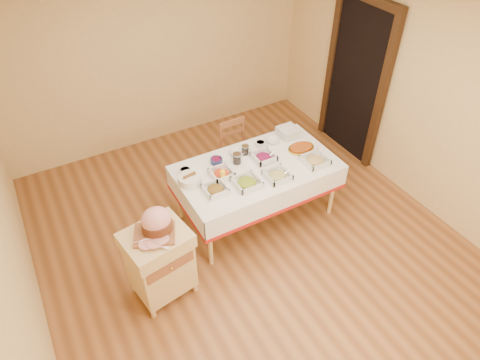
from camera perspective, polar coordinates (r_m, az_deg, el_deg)
name	(u,v)px	position (r m, az deg, el deg)	size (l,w,h in m)	color
room_shell	(248,149)	(4.19, 1.06, 4.17)	(5.00, 5.00, 5.00)	brown
doorway	(356,79)	(6.09, 15.22, 12.92)	(0.09, 1.10, 2.20)	black
dining_table	(257,177)	(4.95, 2.22, 0.36)	(1.82, 1.02, 0.76)	#E2C17C
butcher_cart	(160,260)	(4.31, -10.67, -10.49)	(0.67, 0.59, 0.84)	#E2C17C
dining_chair	(238,153)	(5.57, -0.33, 3.67)	(0.41, 0.39, 0.88)	brown
ham_on_board	(156,223)	(3.99, -11.12, -5.61)	(0.40, 0.38, 0.26)	brown
serving_dish_a	(215,189)	(4.50, -3.30, -1.24)	(0.24, 0.23, 0.10)	silver
serving_dish_b	(247,183)	(4.57, 0.95, -0.34)	(0.27, 0.27, 0.11)	silver
serving_dish_c	(277,176)	(4.68, 5.00, 0.59)	(0.26, 0.26, 0.10)	silver
serving_dish_d	(315,160)	(4.95, 9.97, 2.59)	(0.27, 0.27, 0.10)	silver
serving_dish_e	(222,174)	(4.69, -2.47, 0.84)	(0.24, 0.23, 0.11)	silver
serving_dish_f	(264,157)	(4.93, 3.18, 3.07)	(0.25, 0.24, 0.12)	silver
small_bowl_left	(185,171)	(4.76, -7.32, 1.19)	(0.13, 0.13, 0.06)	silver
small_bowl_mid	(216,160)	(4.88, -3.16, 2.62)	(0.14, 0.14, 0.06)	navy
small_bowl_right	(260,144)	(5.14, 2.73, 4.84)	(0.12, 0.12, 0.06)	silver
bowl_white_imported	(237,153)	(5.01, -0.43, 3.60)	(0.16, 0.16, 0.04)	silver
bowl_small_imported	(273,140)	(5.23, 4.37, 5.32)	(0.17, 0.17, 0.05)	silver
preserve_jar_left	(237,159)	(4.86, -0.41, 2.84)	(0.10, 0.10, 0.13)	silver
preserve_jar_right	(245,150)	(5.00, 0.70, 4.00)	(0.09, 0.09, 0.11)	silver
mustard_bottle	(223,175)	(4.60, -2.34, 0.62)	(0.06, 0.06, 0.18)	yellow
bread_basket	(190,180)	(4.62, -6.71, 0.06)	(0.25, 0.25, 0.11)	white
plate_stack	(288,132)	(5.34, 6.41, 6.37)	(0.23, 0.23, 0.11)	silver
brass_platter	(301,148)	(5.14, 8.15, 4.24)	(0.33, 0.24, 0.04)	gold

